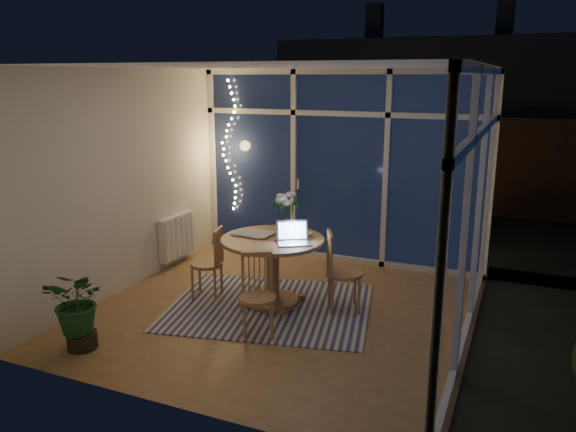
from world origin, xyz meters
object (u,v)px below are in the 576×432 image
Objects in this scene: chair_left at (206,262)px; chair_front at (258,296)px; flower_vase at (287,224)px; potted_plant at (80,311)px; dining_table at (273,272)px; chair_right at (344,271)px; laptop at (294,233)px.

chair_left is 1.20m from chair_front.
potted_plant is at bearing -123.38° from flower_vase.
flower_vase reaches higher than potted_plant.
dining_table is 0.80m from chair_left.
potted_plant is (-2.00, -1.82, -0.07)m from chair_right.
dining_table is 0.80m from chair_right.
chair_left is 1.04m from flower_vase.
potted_plant is (-1.51, -1.57, -0.52)m from laptop.
dining_table is at bearing 75.98° from chair_front.
chair_front is 2.45× the size of laptop.
chair_front is at bearing -82.71° from flower_vase.
chair_right is at bearing 10.28° from dining_table.
potted_plant is at bearing -175.64° from chair_front.
potted_plant is at bearing 107.04° from chair_right.
chair_right is at bearing 42.26° from potted_plant.
chair_front is (-0.59, -0.92, -0.04)m from chair_right.
flower_vase reaches higher than chair_left.
potted_plant is at bearing -125.92° from dining_table.
flower_vase reaches higher than dining_table.
chair_front is at bearing -129.51° from laptop.
chair_right is at bearing -4.27° from laptop.
dining_table is at bearing 129.61° from laptop.
dining_table is 1.35× the size of chair_left.
flower_vase is (0.86, 0.37, 0.46)m from chair_left.
dining_table is 0.56m from flower_vase.
laptop is 0.44m from flower_vase.
laptop is (0.30, -0.10, 0.51)m from dining_table.
chair_right reaches higher than dining_table.
laptop is at bearing -19.39° from dining_table.
dining_table is 2.07m from potted_plant.
laptop is 0.45× the size of potted_plant.
chair_left is 1.60m from chair_right.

